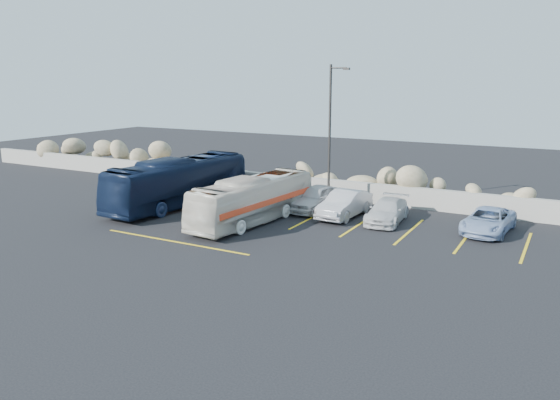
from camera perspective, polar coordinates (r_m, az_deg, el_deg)
The scene contains 11 objects.
ground at distance 24.55m, azimuth -9.43°, elevation -4.77°, with size 90.00×90.00×0.00m, color black.
seawall at distance 34.33m, azimuth 2.94°, elevation 1.41°, with size 60.00×0.40×1.20m, color gray.
riprap_pile at distance 35.27m, azimuth 3.80°, elevation 2.85°, with size 54.00×2.80×2.60m, color #938460, non-canonical shape.
parking_lines at distance 26.90m, azimuth 5.86°, elevation -3.10°, with size 18.16×9.36×0.01m.
lamppost at distance 30.49m, azimuth 5.31°, elevation 6.97°, with size 1.14×0.18×8.00m.
vintage_bus at distance 27.98m, azimuth -2.81°, elevation 0.04°, with size 1.99×8.49×2.36m, color silver.
tour_coach at distance 32.07m, azimuth -10.52°, elevation 1.86°, with size 2.35×10.03×2.79m, color #0F1B33.
car_a at distance 30.55m, azimuth 3.71°, elevation 0.22°, with size 1.69×4.21×1.44m, color silver.
car_b at distance 29.28m, azimuth 6.76°, elevation -0.43°, with size 1.48×4.25×1.40m, color #B2B1B6.
car_c at distance 28.60m, azimuth 11.14°, elevation -1.12°, with size 1.65×4.05×1.18m, color silver.
car_d at distance 28.00m, azimuth 20.92°, elevation -2.04°, with size 1.94×4.20×1.17m, color #8FA6CB.
Camera 1 is at (14.62, -18.34, 7.26)m, focal length 35.00 mm.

